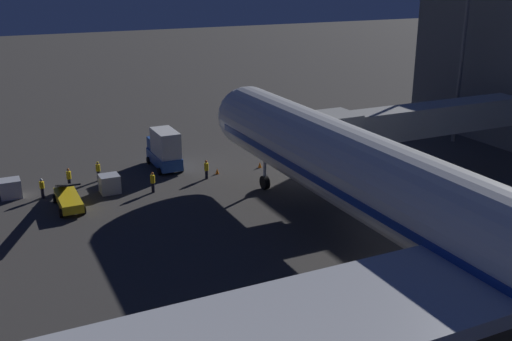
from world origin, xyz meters
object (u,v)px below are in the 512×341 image
at_px(belt_loader, 68,198).
at_px(ground_crew_marshaller_fwd, 98,170).
at_px(traffic_cone_nose_starboard, 217,171).
at_px(ground_crew_under_port_wing, 206,169).
at_px(apron_floodlight_mast, 464,39).
at_px(ops_van, 164,149).
at_px(ground_crew_by_belt_loader, 69,178).
at_px(baggage_container_far_row, 10,188).
at_px(traffic_cone_nose_port, 260,165).
at_px(baggage_container_mid_row, 110,184).
at_px(jet_bridge, 407,122).
at_px(ground_crew_near_nose_gear, 153,181).
at_px(ground_crew_by_tug, 42,187).

distance_m(belt_loader, ground_crew_marshaller_fwd, 6.52).
bearing_deg(traffic_cone_nose_starboard, ground_crew_marshaller_fwd, -15.49).
distance_m(ground_crew_marshaller_fwd, ground_crew_under_port_wing, 9.66).
bearing_deg(ground_crew_under_port_wing, apron_floodlight_mast, 179.79).
bearing_deg(ops_van, ground_crew_by_belt_loader, 11.13).
relative_size(baggage_container_far_row, ground_crew_by_belt_loader, 0.90).
height_order(apron_floodlight_mast, ops_van, apron_floodlight_mast).
distance_m(apron_floodlight_mast, traffic_cone_nose_starboard, 29.75).
height_order(baggage_container_far_row, traffic_cone_nose_starboard, baggage_container_far_row).
bearing_deg(ops_van, apron_floodlight_mast, 171.68).
relative_size(ground_crew_by_belt_loader, traffic_cone_nose_port, 3.36).
xyz_separation_m(ground_crew_marshaller_fwd, traffic_cone_nose_starboard, (-10.31, 2.86, -0.73)).
height_order(baggage_container_mid_row, ground_crew_by_belt_loader, ground_crew_by_belt_loader).
height_order(ops_van, traffic_cone_nose_starboard, ops_van).
bearing_deg(ground_crew_under_port_wing, traffic_cone_nose_starboard, -149.38).
bearing_deg(jet_bridge, baggage_container_far_row, -20.55).
distance_m(jet_bridge, ground_crew_marshaller_fwd, 27.41).
bearing_deg(apron_floodlight_mast, ground_crew_by_belt_loader, -3.96).
relative_size(ops_van, ground_crew_near_nose_gear, 2.92).
relative_size(ground_crew_by_belt_loader, ground_crew_by_tug, 1.06).
bearing_deg(ground_crew_by_belt_loader, apron_floodlight_mast, 176.04).
distance_m(ops_van, baggage_container_mid_row, 7.60).
bearing_deg(apron_floodlight_mast, ground_crew_marshaller_fwd, -5.67).
distance_m(apron_floodlight_mast, ground_crew_near_nose_gear, 35.91).
distance_m(jet_bridge, traffic_cone_nose_starboard, 17.58).
xyz_separation_m(jet_bridge, ground_crew_near_nose_gear, (20.28, -7.70, -4.67)).
xyz_separation_m(ground_crew_near_nose_gear, ground_crew_under_port_wing, (-5.38, -1.31, -0.04)).
relative_size(baggage_container_mid_row, ground_crew_under_port_wing, 0.92).
bearing_deg(baggage_container_mid_row, ops_van, -145.67).
bearing_deg(jet_bridge, traffic_cone_nose_port, -47.07).
height_order(ground_crew_by_tug, traffic_cone_nose_port, ground_crew_by_tug).
distance_m(jet_bridge, baggage_container_far_row, 33.77).
bearing_deg(ops_van, baggage_container_far_row, 7.36).
height_order(jet_bridge, traffic_cone_nose_starboard, jet_bridge).
distance_m(ground_crew_marshaller_fwd, ground_crew_by_tug, 5.61).
xyz_separation_m(baggage_container_far_row, traffic_cone_nose_starboard, (-17.75, 1.90, -0.50)).
height_order(jet_bridge, baggage_container_mid_row, jet_bridge).
bearing_deg(ground_crew_under_port_wing, ops_van, -61.08).
relative_size(ground_crew_marshaller_fwd, traffic_cone_nose_starboard, 3.30).
distance_m(ground_crew_under_port_wing, traffic_cone_nose_starboard, 1.73).
xyz_separation_m(ops_van, belt_loader, (9.94, 6.35, -1.07)).
relative_size(baggage_container_far_row, ground_crew_near_nose_gear, 0.91).
xyz_separation_m(ground_crew_under_port_wing, traffic_cone_nose_starboard, (-1.37, -0.81, -0.69)).
relative_size(ground_crew_by_belt_loader, ground_crew_under_port_wing, 1.05).
relative_size(apron_floodlight_mast, ground_crew_by_belt_loader, 10.42).
relative_size(jet_bridge, ops_van, 3.94).
relative_size(belt_loader, ground_crew_by_tug, 4.76).
bearing_deg(traffic_cone_nose_starboard, baggage_container_far_row, -6.12).
height_order(baggage_container_far_row, ground_crew_by_belt_loader, ground_crew_by_belt_loader).
height_order(baggage_container_mid_row, ground_crew_near_nose_gear, ground_crew_near_nose_gear).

